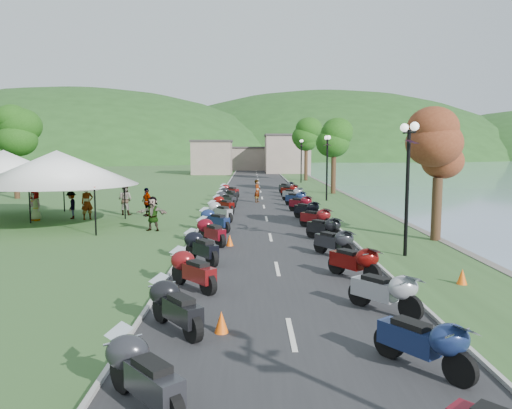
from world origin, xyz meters
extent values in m
cube|color=#2A2A2C|center=(0.00, 40.00, 0.01)|extent=(7.00, 120.00, 0.02)
cube|color=gray|center=(-2.00, 85.00, 2.50)|extent=(18.00, 16.00, 5.00)
imported|color=slate|center=(-10.34, 27.94, 0.00)|extent=(0.88, 0.85, 1.94)
imported|color=slate|center=(-8.67, 29.93, 0.00)|extent=(1.02, 0.72, 1.89)
imported|color=slate|center=(-11.39, 28.30, 0.00)|extent=(0.68, 1.12, 1.61)
cone|color=#F2590C|center=(-1.56, 10.09, 0.26)|extent=(0.33, 0.33, 0.51)
camera|label=1|loc=(-0.89, -0.68, 4.14)|focal=35.00mm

